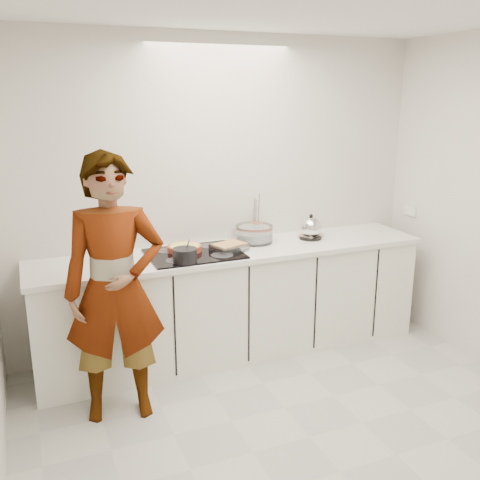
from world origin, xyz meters
name	(u,v)px	position (x,y,z in m)	size (l,w,h in m)	color
floor	(310,437)	(0.00, 0.00, 0.00)	(3.60, 3.20, 0.00)	beige
wall_back	(221,195)	(0.00, 1.60, 1.30)	(3.60, 0.00, 2.60)	silver
base_cabinets	(235,304)	(0.00, 1.28, 0.43)	(3.20, 0.58, 0.87)	white
countertop	(235,251)	(0.00, 1.28, 0.89)	(3.24, 0.64, 0.04)	white
hob	(194,254)	(-0.35, 1.26, 0.92)	(0.72, 0.54, 0.01)	black
tart_dish	(185,248)	(-0.40, 1.34, 0.95)	(0.34, 0.34, 0.04)	#A4331F
saucepan	(185,255)	(-0.48, 1.07, 0.97)	(0.23, 0.23, 0.17)	black
baking_dish	(229,246)	(-0.07, 1.23, 0.95)	(0.32, 0.27, 0.05)	silver
mixing_bowl	(254,234)	(0.23, 1.41, 0.98)	(0.33, 0.33, 0.15)	silver
tea_towel	(310,235)	(0.75, 1.37, 0.93)	(0.20, 0.15, 0.03)	white
kettle	(311,228)	(0.72, 1.32, 1.00)	(0.24, 0.24, 0.22)	black
utensil_crock	(257,230)	(0.30, 1.53, 0.98)	(0.11, 0.11, 0.14)	orange
cook	(115,290)	(-1.05, 0.76, 0.90)	(0.65, 0.43, 1.79)	white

